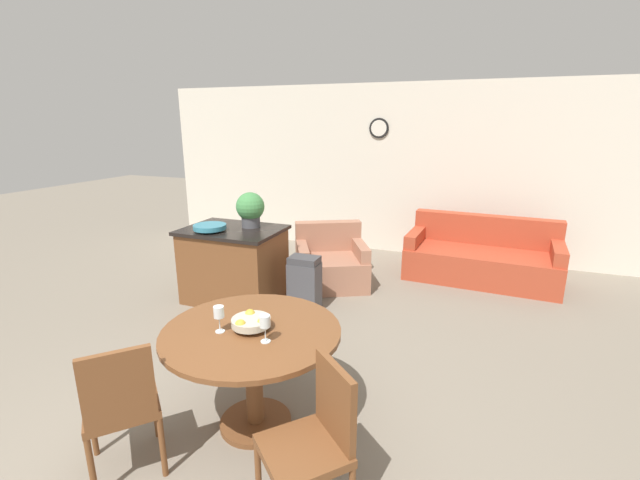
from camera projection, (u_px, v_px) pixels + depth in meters
name	position (u px, v px, depth m)	size (l,w,h in m)	color
wall_back	(387.00, 170.00, 6.94)	(8.00, 0.09, 2.70)	silver
dining_table	(253.00, 352.00, 2.94)	(1.22, 1.22, 0.76)	brown
dining_chair_near_left	(121.00, 403.00, 2.54)	(0.59, 0.59, 0.90)	brown
dining_chair_near_right	(315.00, 436.00, 2.27)	(0.59, 0.59, 0.90)	brown
fruit_bowl	(251.00, 322.00, 2.88)	(0.27, 0.27, 0.10)	#B7B29E
wine_glass_left	(219.00, 313.00, 2.82)	(0.07, 0.07, 0.18)	silver
wine_glass_right	(265.00, 322.00, 2.69)	(0.07, 0.07, 0.18)	silver
kitchen_island	(234.00, 264.00, 5.17)	(1.15, 0.85, 0.90)	brown
teal_bowl	(210.00, 227.00, 4.92)	(0.38, 0.38, 0.08)	teal
potted_plant	(250.00, 209.00, 5.07)	(0.34, 0.34, 0.42)	#4C4C51
trash_bin	(304.00, 284.00, 4.89)	(0.35, 0.24, 0.65)	#47474C
couch	(481.00, 258.00, 5.91)	(2.03, 1.06, 0.83)	#B24228
armchair	(331.00, 264.00, 5.70)	(1.18, 1.15, 0.80)	#A87056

